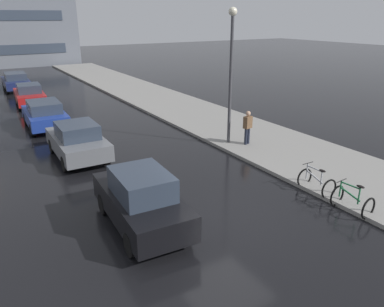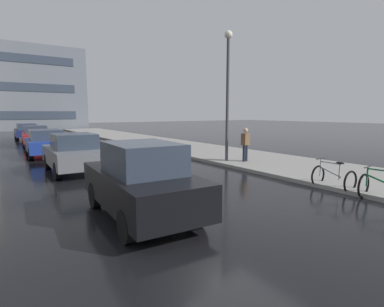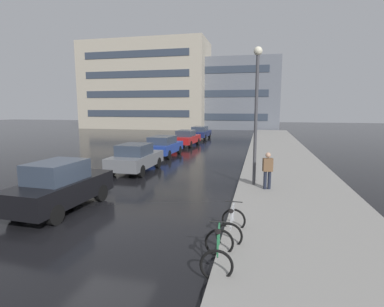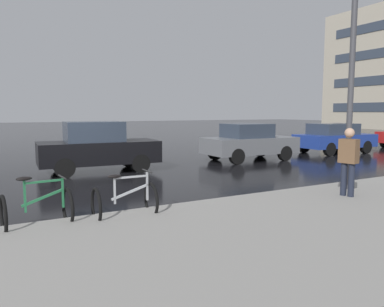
% 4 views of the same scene
% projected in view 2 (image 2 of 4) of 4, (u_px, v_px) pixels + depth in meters
% --- Properties ---
extents(ground_plane, '(140.00, 140.00, 0.00)m').
position_uv_depth(ground_plane, '(242.00, 211.00, 7.38)').
color(ground_plane, black).
extents(sidewalk_kerb, '(4.80, 60.00, 0.14)m').
position_uv_depth(sidewalk_kerb, '(202.00, 150.00, 18.91)').
color(sidewalk_kerb, gray).
rests_on(sidewalk_kerb, ground).
extents(bicycle_nearest, '(0.79, 1.17, 0.98)m').
position_uv_depth(bicycle_nearest, '(384.00, 188.00, 8.06)').
color(bicycle_nearest, black).
rests_on(bicycle_nearest, ground).
extents(bicycle_second, '(0.71, 1.16, 0.94)m').
position_uv_depth(bicycle_second, '(333.00, 177.00, 9.42)').
color(bicycle_second, black).
rests_on(bicycle_second, ground).
extents(car_black, '(1.93, 4.09, 1.75)m').
position_uv_depth(car_black, '(141.00, 181.00, 6.87)').
color(car_black, black).
rests_on(car_black, ground).
extents(car_grey, '(1.94, 4.00, 1.58)m').
position_uv_depth(car_grey, '(74.00, 153.00, 12.21)').
color(car_grey, slate).
rests_on(car_grey, ground).
extents(car_blue, '(2.03, 4.09, 1.49)m').
position_uv_depth(car_blue, '(46.00, 142.00, 16.63)').
color(car_blue, navy).
rests_on(car_blue, ground).
extents(car_red, '(1.98, 4.19, 1.49)m').
position_uv_depth(car_red, '(36.00, 136.00, 21.82)').
color(car_red, '#AD1919').
rests_on(car_red, ground).
extents(car_navy, '(1.92, 4.33, 1.44)m').
position_uv_depth(car_navy, '(27.00, 131.00, 27.19)').
color(car_navy, navy).
rests_on(car_navy, ground).
extents(pedestrian, '(0.44, 0.32, 1.71)m').
position_uv_depth(pedestrian, '(245.00, 144.00, 14.01)').
color(pedestrian, '#1E2333').
rests_on(pedestrian, ground).
extents(streetlamp, '(0.37, 0.37, 6.12)m').
position_uv_depth(streetlamp, '(228.00, 82.00, 13.87)').
color(streetlamp, '#424247').
rests_on(streetlamp, ground).
extents(building_facade_main, '(19.91, 7.10, 11.58)m').
position_uv_depth(building_facade_main, '(7.00, 88.00, 41.36)').
color(building_facade_main, slate).
rests_on(building_facade_main, ground).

